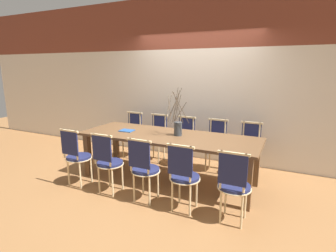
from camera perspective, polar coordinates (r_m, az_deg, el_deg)
ground_plane at (r=4.46m, az=0.00°, el=-11.66°), size 16.00×16.00×0.00m
wall_rear at (r=5.27m, az=6.19°, el=10.01°), size 12.00×0.06×3.20m
dining_table at (r=4.22m, az=0.00°, el=-3.12°), size 2.89×1.01×0.77m
chair_near_leftend at (r=4.34m, az=-19.32°, el=-5.88°), size 0.40×0.40×0.93m
chair_near_left at (r=3.95m, az=-12.96°, el=-7.29°), size 0.40×0.40×0.93m
chair_near_center at (r=3.62m, az=-5.25°, el=-8.88°), size 0.40×0.40×0.93m
chair_near_right at (r=3.38m, az=3.39°, el=-10.46°), size 0.40×0.40×0.93m
chair_near_rightend at (r=3.22m, az=14.13°, el=-12.07°), size 0.40×0.40×0.93m
chair_far_leftend at (r=5.50m, az=-7.80°, el=-1.43°), size 0.40×0.40×0.93m
chair_far_left at (r=5.21m, az=-2.43°, el=-2.11°), size 0.40×0.40×0.93m
chair_far_center at (r=4.97m, az=3.59°, el=-2.85°), size 0.40×0.40×0.93m
chair_far_right at (r=4.79m, az=10.33°, el=-3.64°), size 0.40×0.40×0.93m
chair_far_rightend at (r=4.68m, az=17.30°, el=-4.40°), size 0.40×0.40×0.93m
vase_centerpiece at (r=4.16m, az=2.13°, el=-0.21°), size 0.39×0.39×0.76m
book_stack at (r=4.53m, az=-8.95°, el=-0.98°), size 0.25×0.21×0.01m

